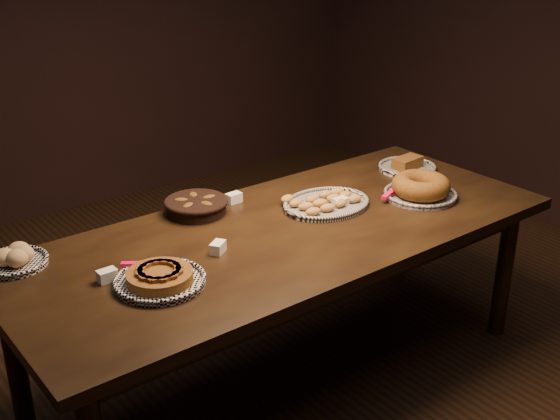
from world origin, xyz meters
TOP-DOWN VIEW (x-y plane):
  - ground at (0.00, 0.00)m, footprint 5.00×5.00m
  - buffet_table at (0.00, 0.00)m, footprint 2.40×1.00m
  - apple_tart_plate at (-0.65, -0.09)m, footprint 0.34×0.35m
  - madeleine_platter at (0.30, 0.08)m, footprint 0.42×0.34m
  - bundt_cake_plate at (0.72, -0.11)m, footprint 0.38×0.36m
  - croissant_basket at (-0.21, 0.38)m, footprint 0.32×0.32m
  - bread_roll_plate at (-1.02, 0.37)m, footprint 0.26×0.26m
  - loaf_plate at (0.95, 0.19)m, footprint 0.30×0.30m
  - tent_cards at (0.01, 0.09)m, footprint 1.71×0.45m

SIDE VIEW (x-z plane):
  - ground at x=0.00m, z-range 0.00..0.00m
  - buffet_table at x=0.00m, z-range 0.30..1.05m
  - madeleine_platter at x=0.30m, z-range 0.74..0.79m
  - loaf_plate at x=0.95m, z-range 0.74..0.80m
  - tent_cards at x=0.01m, z-range 0.75..0.79m
  - apple_tart_plate at x=-0.65m, z-range 0.74..0.81m
  - bread_roll_plate at x=-1.02m, z-range 0.74..0.82m
  - croissant_basket at x=-0.21m, z-range 0.75..0.83m
  - bundt_cake_plate at x=0.72m, z-range 0.74..0.85m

